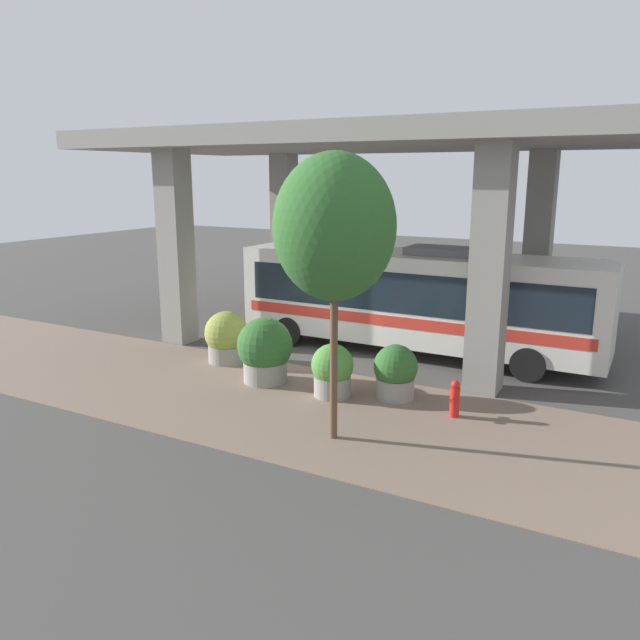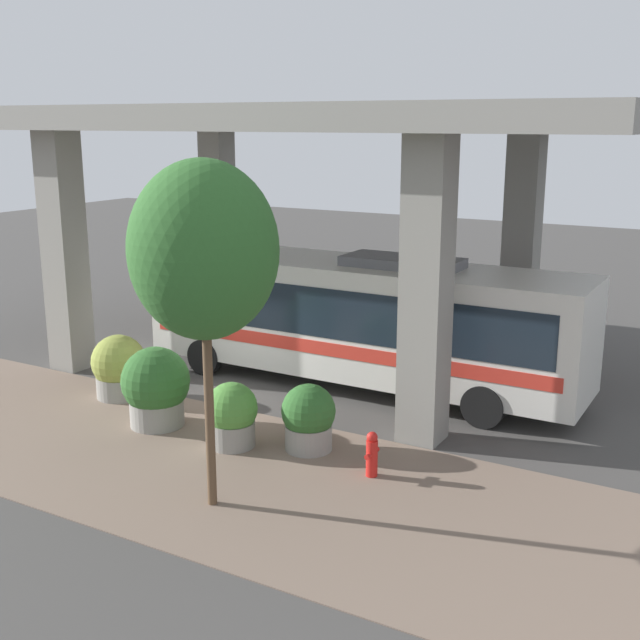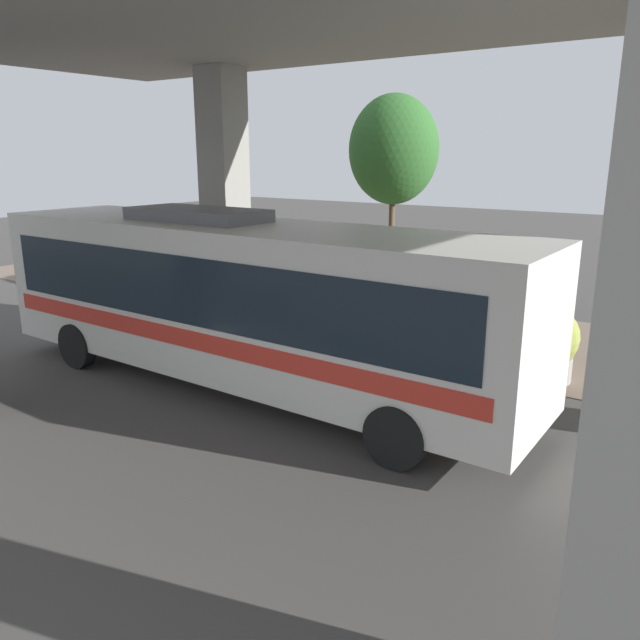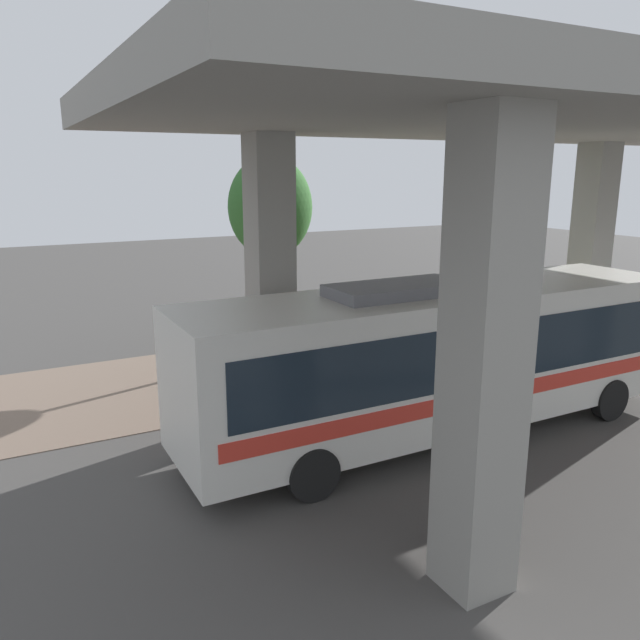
{
  "view_description": "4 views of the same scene",
  "coord_description": "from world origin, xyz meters",
  "views": [
    {
      "loc": [
        -15.76,
        -9.15,
        5.76
      ],
      "look_at": [
        -0.26,
        -0.69,
        1.6
      ],
      "focal_mm": 35.0,
      "sensor_mm": 36.0,
      "label": 1
    },
    {
      "loc": [
        -14.89,
        -11.55,
        6.79
      ],
      "look_at": [
        1.63,
        -2.1,
        2.05
      ],
      "focal_mm": 45.0,
      "sensor_mm": 36.0,
      "label": 2
    },
    {
      "loc": [
        11.99,
        5.64,
        4.59
      ],
      "look_at": [
        1.11,
        -2.01,
        1.02
      ],
      "focal_mm": 35.0,
      "sensor_mm": 36.0,
      "label": 3
    },
    {
      "loc": [
        13.39,
        -10.91,
        5.77
      ],
      "look_at": [
        -0.57,
        -3.47,
        1.96
      ],
      "focal_mm": 35.0,
      "sensor_mm": 36.0,
      "label": 4
    }
  ],
  "objects": [
    {
      "name": "planter_middle",
      "position": [
        -1.77,
        0.25,
        0.92
      ],
      "size": [
        1.56,
        1.56,
        1.86
      ],
      "color": "gray",
      "rests_on": "ground"
    },
    {
      "name": "planter_back",
      "position": [
        -0.73,
        2.36,
        0.78
      ],
      "size": [
        1.36,
        1.36,
        1.62
      ],
      "color": "gray",
      "rests_on": "ground"
    },
    {
      "name": "bus",
      "position": [
        3.1,
        -2.44,
        1.91
      ],
      "size": [
        2.81,
        11.72,
        3.52
      ],
      "color": "silver",
      "rests_on": "ground"
    },
    {
      "name": "sidewalk_strip",
      "position": [
        -3.0,
        0.0,
        0.01
      ],
      "size": [
        6.0,
        40.0,
        0.02
      ],
      "color": "#7A6656",
      "rests_on": "ground"
    },
    {
      "name": "street_tree_near",
      "position": [
        -4.27,
        -3.22,
        4.66
      ],
      "size": [
        2.56,
        2.56,
        6.22
      ],
      "color": "brown",
      "rests_on": "ground"
    },
    {
      "name": "overpass",
      "position": [
        4.0,
        0.0,
        6.26
      ],
      "size": [
        9.4,
        18.64,
        7.17
      ],
      "color": "gray",
      "rests_on": "ground"
    },
    {
      "name": "fire_hydrant",
      "position": [
        -1.78,
        -5.22,
        0.47
      ],
      "size": [
        0.48,
        0.23,
        0.94
      ],
      "color": "red",
      "rests_on": "ground"
    },
    {
      "name": "planter_extra",
      "position": [
        -1.9,
        -1.96,
        0.71
      ],
      "size": [
        1.12,
        1.12,
        1.43
      ],
      "color": "gray",
      "rests_on": "ground"
    },
    {
      "name": "ground_plane",
      "position": [
        0.0,
        0.0,
        0.0
      ],
      "size": [
        80.0,
        80.0,
        0.0
      ],
      "primitive_type": "plane",
      "color": "#474442",
      "rests_on": "ground"
    },
    {
      "name": "planter_front",
      "position": [
        -1.26,
        -3.48,
        0.72
      ],
      "size": [
        1.15,
        1.15,
        1.46
      ],
      "color": "gray",
      "rests_on": "ground"
    }
  ]
}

